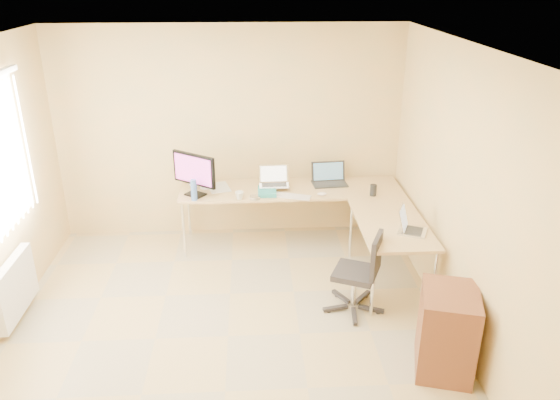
{
  "coord_description": "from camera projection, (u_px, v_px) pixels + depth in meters",
  "views": [
    {
      "loc": [
        0.25,
        -4.16,
        3.16
      ],
      "look_at": [
        0.55,
        1.1,
        0.9
      ],
      "focal_mm": 34.74,
      "sensor_mm": 36.0,
      "label": 1
    }
  ],
  "objects": [
    {
      "name": "papers",
      "position": [
        219.0,
        187.0,
        6.51
      ],
      "size": [
        0.32,
        0.39,
        0.01
      ],
      "primitive_type": "cube",
      "rotation": [
        0.0,
        0.0,
        0.26
      ],
      "color": "silver",
      "rests_on": "desk_main"
    },
    {
      "name": "laptop_black",
      "position": [
        330.0,
        174.0,
        6.56
      ],
      "size": [
        0.44,
        0.34,
        0.26
      ],
      "primitive_type": "cube",
      "rotation": [
        0.0,
        0.0,
        0.09
      ],
      "color": "black",
      "rests_on": "desk_main"
    },
    {
      "name": "desk_fan",
      "position": [
        204.0,
        175.0,
        6.44
      ],
      "size": [
        0.27,
        0.27,
        0.32
      ],
      "primitive_type": "cylinder",
      "rotation": [
        0.0,
        0.0,
        0.06
      ],
      "color": "white",
      "rests_on": "desk_main"
    },
    {
      "name": "desk_return",
      "position": [
        389.0,
        253.0,
        5.77
      ],
      "size": [
        0.7,
        1.3,
        0.73
      ],
      "primitive_type": "cube",
      "color": "tan",
      "rests_on": "ground"
    },
    {
      "name": "white_box",
      "position": [
        198.0,
        181.0,
        6.61
      ],
      "size": [
        0.25,
        0.22,
        0.08
      ],
      "primitive_type": "cube",
      "rotation": [
        0.0,
        0.0,
        0.4
      ],
      "color": "white",
      "rests_on": "desk_main"
    },
    {
      "name": "water_bottle",
      "position": [
        194.0,
        190.0,
        6.12
      ],
      "size": [
        0.08,
        0.08,
        0.25
      ],
      "primitive_type": "cylinder",
      "rotation": [
        0.0,
        0.0,
        -0.11
      ],
      "color": "#476DB8",
      "rests_on": "desk_main"
    },
    {
      "name": "floor",
      "position": [
        228.0,
        336.0,
        5.05
      ],
      "size": [
        4.5,
        4.5,
        0.0
      ],
      "primitive_type": "plane",
      "color": "tan",
      "rests_on": "ground"
    },
    {
      "name": "cabinet",
      "position": [
        446.0,
        333.0,
        4.52
      ],
      "size": [
        0.58,
        0.66,
        0.77
      ],
      "primitive_type": "cube",
      "rotation": [
        0.0,
        0.0,
        -0.28
      ],
      "color": "#AA5D3B",
      "rests_on": "ground"
    },
    {
      "name": "black_cup",
      "position": [
        373.0,
        190.0,
        6.26
      ],
      "size": [
        0.1,
        0.1,
        0.13
      ],
      "primitive_type": "cylinder",
      "rotation": [
        0.0,
        0.0,
        0.36
      ],
      "color": "black",
      "rests_on": "desk_main"
    },
    {
      "name": "book_stack",
      "position": [
        267.0,
        191.0,
        6.34
      ],
      "size": [
        0.22,
        0.29,
        0.05
      ],
      "primitive_type": "cube",
      "rotation": [
        0.0,
        0.0,
        -0.02
      ],
      "color": "teal",
      "rests_on": "desk_main"
    },
    {
      "name": "wall_right",
      "position": [
        467.0,
        203.0,
        4.65
      ],
      "size": [
        0.0,
        4.5,
        4.5
      ],
      "primitive_type": "plane",
      "rotation": [
        1.57,
        0.0,
        -1.57
      ],
      "color": "#E8B86A",
      "rests_on": "ground"
    },
    {
      "name": "laptop_center",
      "position": [
        274.0,
        177.0,
        6.4
      ],
      "size": [
        0.36,
        0.28,
        0.23
      ],
      "primitive_type": "cube",
      "rotation": [
        0.0,
        0.0,
        0.02
      ],
      "color": "silver",
      "rests_on": "desk_main"
    },
    {
      "name": "desk_main",
      "position": [
        291.0,
        216.0,
        6.64
      ],
      "size": [
        2.65,
        0.7,
        0.73
      ],
      "primitive_type": "cube",
      "color": "tan",
      "rests_on": "ground"
    },
    {
      "name": "monitor",
      "position": [
        194.0,
        175.0,
        6.2
      ],
      "size": [
        0.59,
        0.5,
        0.51
      ],
      "primitive_type": "cube",
      "rotation": [
        0.0,
        0.0,
        -0.63
      ],
      "color": "black",
      "rests_on": "desk_main"
    },
    {
      "name": "office_chair",
      "position": [
        355.0,
        265.0,
        5.27
      ],
      "size": [
        0.68,
        0.68,
        0.85
      ],
      "primitive_type": "cube",
      "rotation": [
        0.0,
        0.0,
        -0.42
      ],
      "color": "#2A2626",
      "rests_on": "ground"
    },
    {
      "name": "ceiling",
      "position": [
        215.0,
        50.0,
        4.03
      ],
      "size": [
        4.5,
        4.5,
        0.0
      ],
      "primitive_type": "plane",
      "rotation": [
        3.14,
        0.0,
        0.0
      ],
      "color": "white",
      "rests_on": "ground"
    },
    {
      "name": "laptop_return",
      "position": [
        413.0,
        222.0,
        5.37
      ],
      "size": [
        0.39,
        0.36,
        0.21
      ],
      "primitive_type": "cube",
      "rotation": [
        0.0,
        0.0,
        1.16
      ],
      "color": "silver",
      "rests_on": "desk_return"
    },
    {
      "name": "radiator",
      "position": [
        15.0,
        288.0,
        5.17
      ],
      "size": [
        0.09,
        0.8,
        0.55
      ],
      "primitive_type": "cube",
      "color": "white",
      "rests_on": "ground"
    },
    {
      "name": "mug",
      "position": [
        239.0,
        195.0,
        6.17
      ],
      "size": [
        0.11,
        0.11,
        0.09
      ],
      "primitive_type": "imported",
      "rotation": [
        0.0,
        0.0,
        -0.17
      ],
      "color": "silver",
      "rests_on": "desk_main"
    },
    {
      "name": "keyboard",
      "position": [
        291.0,
        196.0,
        6.24
      ],
      "size": [
        0.46,
        0.26,
        0.02
      ],
      "primitive_type": "cube",
      "rotation": [
        0.0,
        0.0,
        -0.33
      ],
      "color": "beige",
      "rests_on": "desk_main"
    },
    {
      "name": "mouse",
      "position": [
        322.0,
        194.0,
        6.28
      ],
      "size": [
        0.11,
        0.07,
        0.04
      ],
      "primitive_type": "ellipsoid",
      "rotation": [
        0.0,
        0.0,
        0.01
      ],
      "color": "silver",
      "rests_on": "desk_main"
    },
    {
      "name": "wall_back",
      "position": [
        230.0,
        134.0,
        6.6
      ],
      "size": [
        4.5,
        0.0,
        4.5
      ],
      "primitive_type": "plane",
      "rotation": [
        1.57,
        0.0,
        0.0
      ],
      "color": "#E8B86A",
      "rests_on": "ground"
    },
    {
      "name": "cd_stack",
      "position": [
        255.0,
        197.0,
        6.2
      ],
      "size": [
        0.14,
        0.14,
        0.03
      ],
      "primitive_type": "cylinder",
      "rotation": [
        0.0,
        0.0,
        -0.07
      ],
      "color": "#BDBDBD",
      "rests_on": "desk_main"
    }
  ]
}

